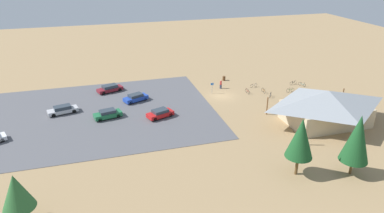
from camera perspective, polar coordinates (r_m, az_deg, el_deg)
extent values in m
plane|color=#9E7F56|center=(64.88, 4.78, 1.74)|extent=(160.00, 160.00, 0.00)
cube|color=#56565B|center=(59.45, -15.45, -1.17)|extent=(38.61, 28.86, 0.05)
cube|color=#C6B28E|center=(57.66, 20.97, -1.10)|extent=(11.78, 7.77, 3.02)
pyramid|color=#93999E|center=(56.67, 21.35, 1.34)|extent=(14.90, 10.88, 2.29)
cylinder|color=brown|center=(65.69, 23.44, 1.49)|extent=(0.20, 0.20, 3.02)
cylinder|color=brown|center=(57.90, 12.22, 0.10)|extent=(0.20, 0.20, 3.02)
cylinder|color=brown|center=(49.93, 17.71, -4.50)|extent=(0.20, 0.20, 3.02)
cylinder|color=brown|center=(72.93, 5.26, 4.62)|extent=(0.60, 0.60, 0.90)
cylinder|color=#99999E|center=(65.51, 3.31, 3.04)|extent=(0.08, 0.08, 2.20)
cube|color=#1959B2|center=(65.23, 3.33, 3.70)|extent=(0.56, 0.04, 0.40)
cylinder|color=brown|center=(46.04, 24.63, -8.99)|extent=(0.32, 0.32, 1.91)
cone|color=#194C23|center=(44.22, 25.47, -4.74)|extent=(3.31, 3.31, 5.82)
cylinder|color=brown|center=(43.57, 16.81, -9.19)|extent=(0.35, 0.35, 2.47)
cone|color=#194C23|center=(41.76, 17.39, -4.94)|extent=(3.20, 3.20, 4.86)
cone|color=#2D6633|center=(37.33, -26.87, -12.34)|extent=(3.07, 3.07, 3.66)
torus|color=black|center=(65.14, 12.65, 1.64)|extent=(0.45, 0.57, 0.69)
torus|color=black|center=(66.04, 12.79, 1.94)|extent=(0.45, 0.57, 0.69)
cylinder|color=#B7B7BC|center=(65.55, 12.73, 1.88)|extent=(0.57, 0.74, 0.04)
cylinder|color=#B7B7BC|center=(65.35, 12.71, 1.92)|extent=(0.04, 0.04, 0.43)
cube|color=black|center=(65.27, 12.73, 2.09)|extent=(0.18, 0.21, 0.05)
cylinder|color=#B7B7BC|center=(65.86, 12.80, 2.11)|extent=(0.04, 0.04, 0.48)
cylinder|color=black|center=(65.78, 12.82, 2.30)|extent=(0.40, 0.32, 0.03)
torus|color=black|center=(67.90, 11.46, 2.69)|extent=(0.09, 0.75, 0.75)
torus|color=black|center=(67.03, 11.79, 2.39)|extent=(0.09, 0.75, 0.75)
cylinder|color=orange|center=(67.42, 11.63, 2.64)|extent=(0.10, 0.94, 0.04)
cylinder|color=orange|center=(67.55, 11.58, 2.77)|extent=(0.04, 0.04, 0.43)
cube|color=black|center=(67.47, 11.59, 2.94)|extent=(0.09, 0.21, 0.05)
cylinder|color=orange|center=(67.04, 11.77, 2.60)|extent=(0.04, 0.04, 0.46)
cylinder|color=black|center=(66.96, 11.79, 2.78)|extent=(0.48, 0.07, 0.03)
torus|color=black|center=(73.11, 17.25, 3.58)|extent=(0.29, 0.64, 0.67)
torus|color=black|center=(72.56, 17.94, 3.33)|extent=(0.29, 0.64, 0.67)
cylinder|color=#197A7F|center=(72.80, 17.60, 3.54)|extent=(0.41, 0.93, 0.04)
cylinder|color=#197A7F|center=(72.87, 17.49, 3.63)|extent=(0.04, 0.04, 0.37)
cube|color=black|center=(72.81, 17.50, 3.77)|extent=(0.15, 0.22, 0.05)
cylinder|color=#197A7F|center=(72.53, 17.89, 3.54)|extent=(0.04, 0.04, 0.49)
cylinder|color=black|center=(72.45, 17.92, 3.72)|extent=(0.46, 0.21, 0.03)
torus|color=black|center=(72.84, 15.96, 3.67)|extent=(0.69, 0.12, 0.69)
torus|color=black|center=(73.43, 16.54, 3.75)|extent=(0.69, 0.12, 0.69)
cylinder|color=black|center=(73.10, 16.26, 3.79)|extent=(0.87, 0.14, 0.04)
cylinder|color=black|center=(72.96, 16.16, 3.84)|extent=(0.04, 0.04, 0.40)
cube|color=black|center=(72.90, 16.18, 3.99)|extent=(0.21, 0.10, 0.05)
cylinder|color=black|center=(73.29, 16.51, 3.92)|extent=(0.04, 0.04, 0.49)
cylinder|color=black|center=(73.21, 16.53, 4.10)|extent=(0.09, 0.48, 0.03)
torus|color=black|center=(68.74, 15.46, 2.55)|extent=(0.73, 0.06, 0.73)
torus|color=black|center=(69.22, 16.16, 2.61)|extent=(0.73, 0.06, 0.73)
cylinder|color=#1E7F38|center=(68.94, 15.82, 2.67)|extent=(0.89, 0.05, 0.04)
cylinder|color=#1E7F38|center=(68.81, 15.71, 2.75)|extent=(0.04, 0.04, 0.47)
cube|color=black|center=(68.73, 15.73, 2.93)|extent=(0.20, 0.08, 0.05)
cylinder|color=#1E7F38|center=(69.09, 16.11, 2.79)|extent=(0.04, 0.04, 0.47)
cylinder|color=black|center=(69.01, 16.13, 2.97)|extent=(0.04, 0.48, 0.03)
torus|color=black|center=(69.53, 9.74, 3.31)|extent=(0.68, 0.21, 0.69)
torus|color=black|center=(70.18, 10.40, 3.45)|extent=(0.68, 0.21, 0.69)
cylinder|color=silver|center=(69.82, 10.08, 3.47)|extent=(0.94, 0.27, 0.04)
cylinder|color=silver|center=(69.68, 9.97, 3.50)|extent=(0.04, 0.04, 0.37)
cube|color=black|center=(69.62, 9.98, 3.64)|extent=(0.21, 0.13, 0.05)
cylinder|color=silver|center=(70.04, 10.35, 3.60)|extent=(0.04, 0.04, 0.43)
cylinder|color=black|center=(69.97, 10.36, 3.77)|extent=(0.15, 0.47, 0.03)
torus|color=black|center=(66.22, 9.29, 2.30)|extent=(0.08, 0.71, 0.71)
torus|color=black|center=(67.01, 8.91, 2.58)|extent=(0.08, 0.71, 0.71)
cylinder|color=red|center=(66.57, 9.10, 2.54)|extent=(0.09, 0.88, 0.04)
cylinder|color=red|center=(66.40, 9.18, 2.56)|extent=(0.04, 0.04, 0.42)
cube|color=black|center=(66.33, 9.19, 2.73)|extent=(0.09, 0.20, 0.05)
cylinder|color=red|center=(66.84, 8.96, 2.75)|extent=(0.04, 0.04, 0.49)
cylinder|color=black|center=(66.76, 8.97, 2.95)|extent=(0.48, 0.06, 0.03)
cylinder|color=black|center=(55.44, -28.69, -4.88)|extent=(0.68, 0.43, 0.64)
cylinder|color=black|center=(56.87, -28.98, -4.24)|extent=(0.68, 0.43, 0.64)
cube|color=#1E6B3D|center=(57.21, -13.64, -1.32)|extent=(4.63, 2.69, 0.70)
cube|color=#2D3842|center=(56.97, -13.70, -0.78)|extent=(2.72, 2.06, 0.47)
cylinder|color=black|center=(56.32, -14.83, -2.14)|extent=(0.67, 0.36, 0.64)
cylinder|color=black|center=(57.69, -15.24, -1.55)|extent=(0.67, 0.36, 0.64)
cylinder|color=black|center=(56.98, -11.98, -1.53)|extent=(0.67, 0.36, 0.64)
cylinder|color=black|center=(58.34, -12.45, -0.97)|extent=(0.67, 0.36, 0.64)
cube|color=#BCBCC1|center=(61.05, -20.42, -0.62)|extent=(5.03, 2.82, 0.58)
cube|color=#2D3842|center=(60.84, -20.49, -0.14)|extent=(2.95, 2.12, 0.54)
cylinder|color=black|center=(60.25, -21.75, -1.36)|extent=(0.67, 0.37, 0.64)
cylinder|color=black|center=(61.64, -21.99, -0.83)|extent=(0.67, 0.37, 0.64)
cylinder|color=black|center=(60.65, -18.77, -0.74)|extent=(0.67, 0.37, 0.64)
cylinder|color=black|center=(62.04, -19.08, -0.23)|extent=(0.67, 0.37, 0.64)
cube|color=maroon|center=(68.17, -13.29, 2.78)|extent=(5.08, 3.28, 0.58)
cube|color=#2D3842|center=(67.97, -13.34, 3.22)|extent=(3.04, 2.38, 0.55)
cylinder|color=black|center=(67.00, -14.28, 2.13)|extent=(0.68, 0.42, 0.64)
cylinder|color=black|center=(68.40, -14.78, 2.52)|extent=(0.68, 0.42, 0.64)
cylinder|color=black|center=(68.11, -11.77, 2.73)|extent=(0.68, 0.42, 0.64)
cylinder|color=black|center=(69.49, -12.32, 3.11)|extent=(0.68, 0.42, 0.64)
cube|color=red|center=(56.12, -5.24, -1.25)|extent=(4.62, 3.18, 0.64)
cube|color=#2D3842|center=(55.89, -5.26, -0.73)|extent=(2.79, 2.35, 0.48)
cylinder|color=black|center=(54.92, -6.08, -2.12)|extent=(0.68, 0.42, 0.64)
cylinder|color=black|center=(56.24, -6.92, -1.51)|extent=(0.68, 0.42, 0.64)
cylinder|color=black|center=(56.23, -3.54, -1.38)|extent=(0.68, 0.42, 0.64)
cylinder|color=black|center=(57.52, -4.42, -0.81)|extent=(0.68, 0.42, 0.64)
cube|color=#1E42B2|center=(62.78, -9.21, 1.34)|extent=(4.64, 3.27, 0.67)
cube|color=#2D3842|center=(62.57, -9.24, 1.82)|extent=(2.81, 2.35, 0.48)
cylinder|color=black|center=(61.61, -10.00, 0.60)|extent=(0.68, 0.45, 0.64)
cylinder|color=black|center=(62.87, -10.69, 1.03)|extent=(0.68, 0.45, 0.64)
cylinder|color=black|center=(62.92, -7.69, 1.25)|extent=(0.68, 0.45, 0.64)
cylinder|color=black|center=(64.15, -8.41, 1.66)|extent=(0.68, 0.45, 0.64)
cube|color=#2D3347|center=(68.40, 4.73, 3.29)|extent=(0.39, 0.40, 0.83)
cylinder|color=red|center=(68.14, 4.75, 3.89)|extent=(0.36, 0.36, 0.69)
sphere|color=tan|center=(67.98, 4.76, 4.26)|extent=(0.24, 0.24, 0.24)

